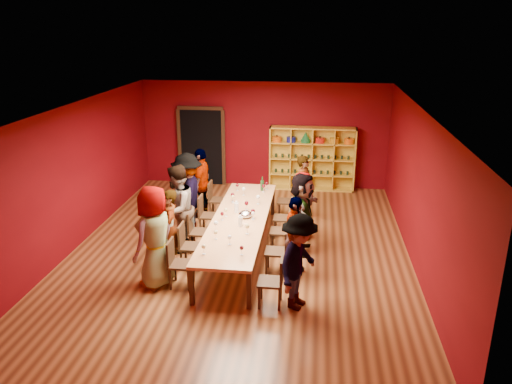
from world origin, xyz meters
TOP-DOWN VIEW (x-y plane):
  - room_shell at (0.00, 0.00)m, footprint 7.10×9.10m
  - tasting_table at (0.00, 0.00)m, footprint 1.10×4.50m
  - doorway at (-1.80, 4.43)m, footprint 1.40×0.17m
  - shelving_unit at (1.40, 4.32)m, footprint 2.40×0.40m
  - chair_person_left_0 at (-0.91, -1.56)m, footprint 0.42×0.42m
  - person_left_0 at (-1.29, -1.56)m, footprint 0.81×1.04m
  - chair_person_left_1 at (-0.91, -0.81)m, footprint 0.42×0.42m
  - person_left_1 at (-1.25, -0.81)m, footprint 0.58×0.68m
  - chair_person_left_2 at (-0.91, -0.11)m, footprint 0.42×0.42m
  - person_left_2 at (-1.28, -0.11)m, footprint 0.67×0.99m
  - chair_person_left_3 at (-0.91, 0.82)m, footprint 0.42×0.42m
  - person_left_3 at (-1.30, 0.82)m, footprint 0.62×1.25m
  - chair_person_left_4 at (-0.91, 1.86)m, footprint 0.42×0.42m
  - person_left_4 at (-1.23, 1.86)m, footprint 0.51×1.03m
  - chair_person_right_0 at (0.91, -2.00)m, footprint 0.42×0.42m
  - person_right_0 at (1.30, -2.00)m, footprint 0.81×1.16m
  - chair_person_right_1 at (0.91, -0.83)m, footprint 0.42×0.42m
  - person_right_1 at (1.17, -0.83)m, footprint 0.61×0.98m
  - chair_person_right_2 at (0.91, 0.14)m, footprint 0.42×0.42m
  - person_right_2 at (1.27, 0.14)m, footprint 0.60×1.63m
  - chair_person_right_3 at (0.91, 0.89)m, footprint 0.42×0.42m
  - person_right_3 at (1.25, 0.89)m, footprint 0.54×0.81m
  - chair_person_right_4 at (0.91, 1.98)m, footprint 0.42×0.42m
  - person_right_4 at (1.26, 1.98)m, footprint 0.60×0.69m
  - wine_glass_0 at (0.31, 1.68)m, footprint 0.08×0.08m
  - wine_glass_1 at (0.08, 0.43)m, footprint 0.09×0.09m
  - wine_glass_2 at (-0.31, 0.95)m, footprint 0.08×0.08m
  - wine_glass_3 at (-0.12, 1.40)m, footprint 0.08×0.08m
  - wine_glass_4 at (0.02, -1.30)m, footprint 0.08×0.08m
  - wine_glass_5 at (-0.29, 0.04)m, footprint 0.08×0.08m
  - wine_glass_6 at (-0.29, 0.86)m, footprint 0.07×0.07m
  - wine_glass_7 at (0.28, -0.00)m, footprint 0.08×0.08m
  - wine_glass_8 at (-0.36, -1.75)m, footprint 0.08×0.08m
  - wine_glass_9 at (-0.33, -0.17)m, footprint 0.07×0.07m
  - wine_glass_10 at (-0.28, -1.10)m, footprint 0.07×0.07m
  - wine_glass_11 at (0.29, -0.07)m, footprint 0.07×0.07m
  - wine_glass_12 at (-0.35, -0.73)m, footprint 0.09×0.09m
  - wine_glass_13 at (0.27, -0.80)m, footprint 0.09×0.09m
  - wine_glass_14 at (0.28, 0.85)m, footprint 0.09×0.09m
  - wine_glass_15 at (0.36, 1.86)m, footprint 0.08×0.08m
  - wine_glass_16 at (-0.32, 1.70)m, footprint 0.07×0.07m
  - wine_glass_17 at (0.30, -1.69)m, footprint 0.07×0.07m
  - spittoon_bowl at (0.11, 0.05)m, footprint 0.28×0.28m
  - carafe_a at (-0.12, 0.31)m, footprint 0.12×0.12m
  - carafe_b at (0.08, -0.42)m, footprint 0.11×0.11m
  - wine_bottle at (0.27, 1.79)m, footprint 0.09×0.09m

SIDE VIEW (x-z plane):
  - chair_person_left_0 at x=-0.91m, z-range 0.05..0.94m
  - chair_person_left_1 at x=-0.91m, z-range 0.05..0.94m
  - chair_person_left_2 at x=-0.91m, z-range 0.05..0.94m
  - chair_person_left_3 at x=-0.91m, z-range 0.05..0.94m
  - chair_person_left_4 at x=-0.91m, z-range 0.05..0.94m
  - chair_person_right_0 at x=0.91m, z-range 0.05..0.94m
  - chair_person_right_1 at x=0.91m, z-range 0.05..0.94m
  - chair_person_right_2 at x=0.91m, z-range 0.05..0.94m
  - chair_person_right_3 at x=0.91m, z-range 0.05..0.94m
  - chair_person_right_4 at x=0.91m, z-range 0.05..0.94m
  - tasting_table at x=0.00m, z-range 0.32..1.07m
  - person_right_3 at x=1.25m, z-range 0.00..1.51m
  - person_right_1 at x=1.17m, z-range 0.00..1.55m
  - person_left_1 at x=-1.25m, z-range 0.00..1.57m
  - person_right_4 at x=1.26m, z-range 0.00..1.59m
  - spittoon_bowl at x=0.11m, z-range 0.74..0.89m
  - person_right_0 at x=1.30m, z-range 0.00..1.67m
  - carafe_b at x=0.08m, z-range 0.74..0.97m
  - person_left_4 at x=-1.23m, z-range 0.00..1.72m
  - person_right_2 at x=1.27m, z-range 0.00..1.72m
  - carafe_a at x=-0.12m, z-range 0.74..0.99m
  - wine_glass_10 at x=-0.28m, z-range 0.79..0.96m
  - wine_glass_17 at x=0.30m, z-range 0.79..0.97m
  - wine_glass_11 at x=0.29m, z-range 0.79..0.97m
  - wine_glass_16 at x=-0.32m, z-range 0.79..0.97m
  - wine_bottle at x=0.27m, z-range 0.71..1.05m
  - wine_glass_9 at x=-0.33m, z-range 0.79..0.97m
  - wine_glass_6 at x=-0.29m, z-range 0.79..0.97m
  - wine_glass_5 at x=-0.29m, z-range 0.79..0.98m
  - wine_glass_8 at x=-0.36m, z-range 0.79..0.98m
  - wine_glass_4 at x=0.02m, z-range 0.79..0.99m
  - wine_glass_15 at x=0.36m, z-range 0.79..0.99m
  - wine_glass_0 at x=0.31m, z-range 0.79..0.99m
  - wine_glass_3 at x=-0.12m, z-range 0.79..1.00m
  - wine_glass_2 at x=-0.31m, z-range 0.80..1.01m
  - wine_glass_7 at x=0.28m, z-range 0.80..1.01m
  - wine_glass_14 at x=0.28m, z-range 0.80..1.01m
  - wine_glass_13 at x=0.27m, z-range 0.80..1.01m
  - wine_glass_1 at x=0.08m, z-range 0.80..1.01m
  - wine_glass_12 at x=-0.35m, z-range 0.80..1.02m
  - person_left_2 at x=-1.28m, z-range 0.00..1.85m
  - person_left_3 at x=-1.30m, z-range 0.00..1.86m
  - person_left_0 at x=-1.29m, z-range 0.00..1.89m
  - shelving_unit at x=1.40m, z-range 0.08..1.88m
  - doorway at x=-1.80m, z-range -0.03..2.27m
  - room_shell at x=0.00m, z-range -0.02..3.02m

